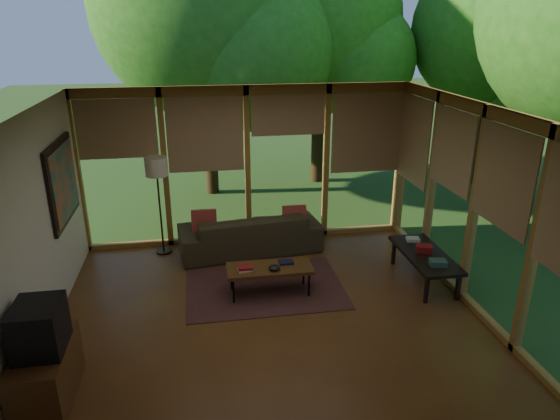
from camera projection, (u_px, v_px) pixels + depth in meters
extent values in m
plane|color=brown|center=(270.00, 314.00, 6.65)|extent=(5.50, 5.50, 0.00)
plane|color=silver|center=(268.00, 110.00, 5.69)|extent=(5.50, 5.50, 0.00)
cube|color=silver|center=(33.00, 235.00, 5.75)|extent=(0.04, 5.00, 2.70)
cube|color=silver|center=(315.00, 338.00, 3.87)|extent=(5.50, 0.04, 2.70)
cube|color=#A37632|center=(248.00, 166.00, 8.48)|extent=(5.50, 0.12, 2.70)
cube|color=#A37632|center=(474.00, 207.00, 6.60)|extent=(0.12, 5.00, 2.70)
plane|color=#2C531F|center=(490.00, 149.00, 15.27)|extent=(40.00, 40.00, 0.00)
cylinder|color=#312412|center=(207.00, 77.00, 10.58)|extent=(0.28, 0.28, 5.10)
sphere|color=#1E5E15|center=(203.00, 5.00, 10.08)|extent=(4.55, 4.55, 4.55)
cylinder|color=#312412|center=(318.00, 82.00, 11.50)|extent=(0.28, 0.28, 4.70)
sphere|color=#1E5E15|center=(320.00, 22.00, 11.03)|extent=(3.64, 3.64, 3.64)
cylinder|color=#312412|center=(481.00, 89.00, 11.17)|extent=(0.28, 0.28, 4.49)
sphere|color=#1E5E15|center=(489.00, 30.00, 10.73)|extent=(3.32, 3.32, 3.32)
cube|color=brown|center=(265.00, 287.00, 7.31)|extent=(2.26, 1.60, 0.01)
imported|color=#3B321D|center=(250.00, 232.00, 8.37)|extent=(2.41, 1.17, 0.68)
cube|color=maroon|center=(204.00, 223.00, 8.12)|extent=(0.41, 0.22, 0.43)
cube|color=maroon|center=(294.00, 218.00, 8.36)|extent=(0.39, 0.21, 0.41)
cube|color=beige|center=(245.00, 269.00, 6.89)|extent=(0.21, 0.17, 0.03)
cube|color=maroon|center=(245.00, 267.00, 6.88)|extent=(0.20, 0.15, 0.03)
cube|color=black|center=(286.00, 262.00, 7.11)|extent=(0.20, 0.15, 0.03)
ellipsoid|color=black|center=(274.00, 268.00, 6.90)|extent=(0.16, 0.16, 0.07)
cube|color=#583418|center=(46.00, 374.00, 5.06)|extent=(0.50, 1.00, 0.60)
cube|color=black|center=(39.00, 328.00, 4.87)|extent=(0.45, 0.55, 0.50)
cube|color=#2F5345|center=(438.00, 263.00, 6.96)|extent=(0.26, 0.21, 0.08)
cube|color=maroon|center=(424.00, 249.00, 7.37)|extent=(0.27, 0.24, 0.10)
cube|color=beige|center=(413.00, 239.00, 7.75)|extent=(0.22, 0.18, 0.05)
cylinder|color=black|center=(164.00, 251.00, 8.43)|extent=(0.26, 0.26, 0.03)
cylinder|color=black|center=(160.00, 208.00, 8.15)|extent=(0.03, 0.03, 1.52)
cylinder|color=beige|center=(156.00, 166.00, 7.90)|extent=(0.36, 0.36, 0.30)
cube|color=#583418|center=(270.00, 268.00, 7.01)|extent=(1.20, 0.50, 0.05)
cylinder|color=black|center=(234.00, 291.00, 6.84)|extent=(0.03, 0.03, 0.38)
cylinder|color=black|center=(309.00, 285.00, 7.00)|extent=(0.03, 0.03, 0.38)
cylinder|color=black|center=(232.00, 279.00, 7.17)|extent=(0.03, 0.03, 0.38)
cylinder|color=black|center=(304.00, 273.00, 7.33)|extent=(0.03, 0.03, 0.38)
cube|color=black|center=(425.00, 255.00, 7.35)|extent=(0.60, 1.40, 0.05)
cube|color=black|center=(427.00, 290.00, 6.84)|extent=(0.05, 0.05, 0.40)
cube|color=black|center=(458.00, 287.00, 6.91)|extent=(0.05, 0.05, 0.40)
cube|color=black|center=(394.00, 253.00, 7.95)|extent=(0.05, 0.05, 0.40)
cube|color=black|center=(421.00, 251.00, 8.02)|extent=(0.05, 0.05, 0.40)
cube|color=black|center=(62.00, 182.00, 6.97)|extent=(0.05, 1.35, 1.15)
cube|color=#196573|center=(64.00, 182.00, 6.98)|extent=(0.02, 1.20, 1.00)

